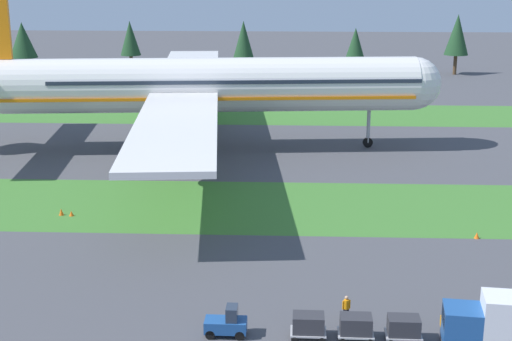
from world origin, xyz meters
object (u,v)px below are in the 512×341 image
Objects in this scene: cargo_dolly_third at (404,327)px; ground_crew_marshaller at (443,324)px; taxiway_marker_0 at (61,212)px; cargo_dolly_lead at (308,324)px; taxiway_marker_2 at (71,213)px; taxiway_marker_1 at (477,235)px; cargo_dolly_second at (356,325)px; ground_crew_loader at (346,307)px; airliner at (196,85)px; baggage_tug at (227,323)px; catering_truck at (505,322)px.

ground_crew_marshaller is (2.45, 0.47, 0.03)m from cargo_dolly_third.
cargo_dolly_lead is at bearing -44.99° from taxiway_marker_0.
taxiway_marker_1 is at bearing -6.62° from taxiway_marker_2.
ground_crew_loader is at bearing 10.63° from cargo_dolly_second.
cargo_dolly_lead is 1.00× the size of cargo_dolly_third.
taxiway_marker_2 is at bearing 44.83° from cargo_dolly_lead.
taxiway_marker_0 is at bearing 52.48° from cargo_dolly_third.
cargo_dolly_third is at bearing -90.00° from cargo_dolly_second.
airliner is 154.19× the size of taxiway_marker_2.
cargo_dolly_third is 35.34m from taxiway_marker_0.
cargo_dolly_third is at bearing -39.47° from ground_crew_marshaller.
taxiway_marker_0 is 1.22× the size of taxiway_marker_1.
taxiway_marker_2 is at bearing -86.51° from ground_crew_marshaller.
ground_crew_marshaller is (13.28, 0.30, 0.13)m from baggage_tug.
ground_crew_marshaller is at bearing -35.51° from taxiway_marker_0.
ground_crew_loader is at bearing 74.78° from catering_truck.
catering_truck is at bearing -98.90° from taxiway_marker_1.
cargo_dolly_second is at bearing 90.00° from cargo_dolly_third.
cargo_dolly_second is 3.46× the size of taxiway_marker_0.
catering_truck is 11.15× the size of taxiway_marker_0.
ground_crew_loader is at bearing -128.08° from taxiway_marker_1.
catering_truck is 4.12× the size of ground_crew_loader.
baggage_tug is 1.51× the size of ground_crew_loader.
cargo_dolly_third is at bearing 85.34° from catering_truck.
baggage_tug is (7.38, -46.52, -7.09)m from airliner.
cargo_dolly_lead reaches higher than taxiway_marker_1.
airliner is at bearing 15.83° from cargo_dolly_lead.
taxiway_marker_1 is (11.95, 15.25, -0.68)m from ground_crew_loader.
catering_truck reaches higher than taxiway_marker_2.
airliner is 53.78m from catering_truck.
airliner reaches higher than baggage_tug.
ground_crew_loader is 2.71× the size of taxiway_marker_0.
cargo_dolly_lead is 1.28× the size of ground_crew_loader.
cargo_dolly_third is 2.50m from ground_crew_marshaller.
cargo_dolly_second is 8.73m from catering_truck.
ground_crew_marshaller reaches higher than cargo_dolly_lead.
airliner is 32.84× the size of cargo_dolly_second.
taxiway_marker_0 is at bearing 49.42° from cargo_dolly_second.
taxiway_marker_2 is (-26.71, 21.81, -0.68)m from cargo_dolly_third.
cargo_dolly_third is 4.13m from ground_crew_loader.
cargo_dolly_lead is 30.16m from taxiway_marker_2.
ground_crew_loader is (7.51, 2.28, 0.13)m from baggage_tug.
ground_crew_marshaller is at bearing -109.74° from taxiway_marker_1.
cargo_dolly_lead is (5.02, -0.08, 0.10)m from baggage_tug.
baggage_tug is 1.51× the size of ground_crew_marshaller.
ground_crew_marshaller is 37.01m from taxiway_marker_0.
cargo_dolly_lead is at bearing -47.70° from ground_crew_marshaller.
ground_crew_loader is (2.49, 2.37, 0.03)m from cargo_dolly_lead.
catering_truck is 3.74m from ground_crew_marshaller.
cargo_dolly_lead is 0.31× the size of catering_truck.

